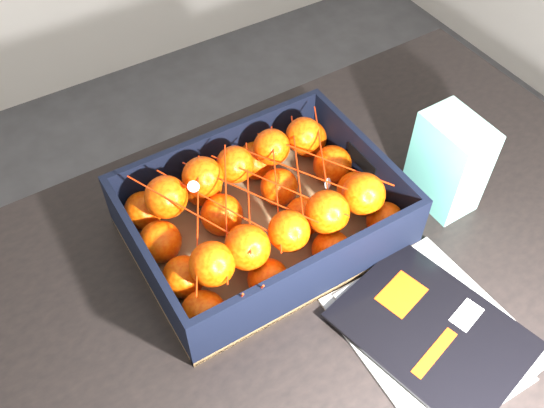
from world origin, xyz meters
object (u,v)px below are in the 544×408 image
magazine_stack (432,331)px  retail_carton (449,163)px  table (337,272)px  produce_crate (263,220)px

magazine_stack → retail_carton: (0.20, 0.21, 0.08)m
table → magazine_stack: bearing=-86.5°
table → retail_carton: size_ratio=6.59×
retail_carton → produce_crate: bearing=162.3°
magazine_stack → retail_carton: 0.31m
table → retail_carton: 0.29m
produce_crate → retail_carton: (0.33, -0.10, 0.06)m
magazine_stack → produce_crate: 0.34m
magazine_stack → retail_carton: bearing=46.4°
table → produce_crate: 0.19m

